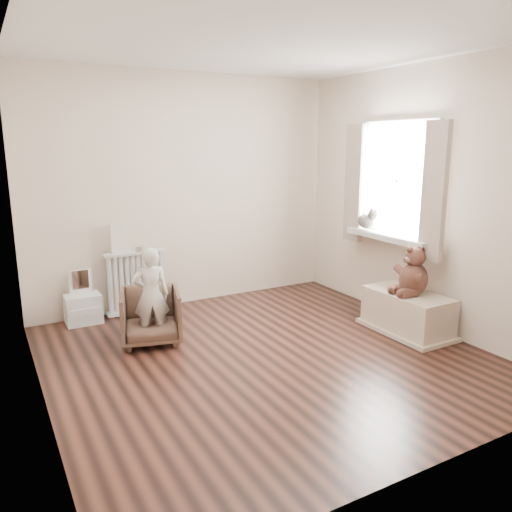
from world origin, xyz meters
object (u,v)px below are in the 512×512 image
radiator (136,279)px  teddy_bear (414,267)px  child (151,295)px  toy_bench (407,312)px  armchair (151,316)px  plush_cat (367,220)px  toy_vanity (82,298)px

radiator → teddy_bear: teddy_bear is taller
child → toy_bench: 2.49m
teddy_bear → toy_bench: bearing=100.6°
armchair → plush_cat: size_ratio=1.88×
child → plush_cat: bearing=-167.6°
toy_vanity → child: size_ratio=0.62×
toy_bench → plush_cat: (0.14, 0.80, 0.80)m
child → toy_bench: (2.30, -0.93, -0.27)m
radiator → child: bearing=-97.1°
radiator → child: child is taller
child → teddy_bear: (2.30, -0.98, 0.20)m
toy_vanity → armchair: toy_vanity is taller
radiator → toy_bench: (2.18, -1.85, -0.19)m
plush_cat → teddy_bear: bearing=-105.1°
toy_bench → armchair: bearing=156.8°
toy_vanity → plush_cat: plush_cat is taller
plush_cat → toy_bench: bearing=-105.8°
toy_vanity → child: child is taller
child → teddy_bear: bearing=172.3°
radiator → toy_vanity: size_ratio=1.24×
armchair → toy_bench: 2.50m
child → plush_cat: plush_cat is taller
child → toy_vanity: bearing=-47.1°
toy_bench → radiator: bearing=139.7°
toy_vanity → child: bearing=-62.4°
toy_vanity → teddy_bear: size_ratio=1.18×
armchair → plush_cat: plush_cat is taller
radiator → toy_bench: radiator is taller
radiator → armchair: 0.88m
radiator → teddy_bear: size_ratio=1.47×
toy_vanity → teddy_bear: teddy_bear is taller
toy_vanity → plush_cat: 3.15m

